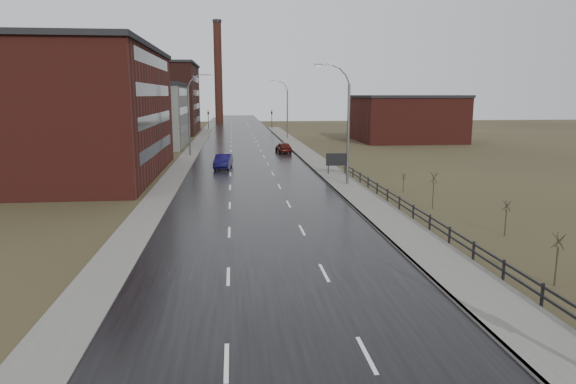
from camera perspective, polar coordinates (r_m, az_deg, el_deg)
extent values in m
cube|color=black|center=(71.80, -4.54, 3.91)|extent=(14.00, 300.00, 0.06)
cube|color=#595651|center=(48.20, 6.61, 0.60)|extent=(3.20, 180.00, 0.18)
cube|color=slate|center=(47.89, 4.84, 0.57)|extent=(0.16, 180.00, 0.18)
cube|color=#595651|center=(72.04, -11.09, 3.79)|extent=(2.40, 260.00, 0.12)
cube|color=#471914|center=(59.44, -25.06, 7.79)|extent=(22.00, 28.00, 13.00)
cube|color=black|center=(59.60, -25.59, 14.27)|extent=(22.44, 28.56, 0.50)
cube|color=black|center=(57.11, -14.27, 4.86)|extent=(0.06, 22.40, 1.20)
cube|color=black|center=(56.90, -14.41, 7.87)|extent=(0.06, 22.40, 1.20)
cube|color=black|center=(56.85, -14.56, 10.89)|extent=(0.06, 22.40, 1.20)
cube|color=black|center=(56.96, -14.70, 13.90)|extent=(0.06, 22.40, 1.20)
cube|color=slate|center=(90.77, -16.48, 8.07)|extent=(16.00, 20.00, 10.00)
cube|color=black|center=(90.72, -16.65, 11.38)|extent=(16.32, 20.40, 0.50)
cube|color=black|center=(89.81, -11.36, 7.00)|extent=(0.06, 16.00, 1.20)
cube|color=black|center=(89.67, -11.43, 8.91)|extent=(0.06, 16.00, 1.20)
cube|color=black|center=(89.64, -11.50, 10.83)|extent=(0.06, 16.00, 1.20)
cube|color=#331611|center=(121.12, -16.38, 9.82)|extent=(26.00, 24.00, 15.00)
cube|color=black|center=(121.30, -16.58, 13.47)|extent=(26.52, 24.48, 0.50)
cube|color=black|center=(119.67, -10.09, 7.92)|extent=(0.06, 19.20, 1.20)
cube|color=black|center=(119.57, -10.13, 9.35)|extent=(0.06, 19.20, 1.20)
cube|color=black|center=(119.55, -10.18, 10.79)|extent=(0.06, 19.20, 1.20)
cube|color=black|center=(119.60, -10.23, 12.23)|extent=(0.06, 19.20, 1.20)
cube|color=#471914|center=(98.79, 13.06, 7.83)|extent=(18.00, 16.00, 8.00)
cube|color=black|center=(98.69, 13.16, 10.30)|extent=(18.36, 16.32, 0.50)
cylinder|color=#331611|center=(161.46, -7.76, 12.93)|extent=(2.40, 2.40, 30.00)
cylinder|color=black|center=(162.79, -7.90, 18.31)|extent=(2.70, 2.70, 0.80)
cylinder|color=slate|center=(48.63, 6.70, 6.22)|extent=(0.24, 0.24, 9.50)
cylinder|color=slate|center=(48.46, 6.64, 12.31)|extent=(0.51, 0.14, 0.98)
cylinder|color=slate|center=(48.39, 6.09, 13.17)|extent=(0.81, 0.14, 0.81)
cylinder|color=slate|center=(48.27, 5.25, 13.76)|extent=(0.98, 0.14, 0.51)
cylinder|color=slate|center=(48.12, 4.24, 13.98)|extent=(1.01, 0.14, 0.14)
cube|color=slate|center=(48.00, 3.41, 13.94)|extent=(0.70, 0.28, 0.18)
cube|color=silver|center=(47.99, 3.41, 13.82)|extent=(0.50, 0.20, 0.04)
cylinder|color=slate|center=(73.62, -10.93, 7.60)|extent=(0.24, 0.24, 9.50)
cylinder|color=slate|center=(73.52, -10.94, 11.62)|extent=(0.51, 0.14, 0.98)
cylinder|color=slate|center=(73.50, -10.58, 12.19)|extent=(0.81, 0.14, 0.81)
cylinder|color=slate|center=(73.47, -10.03, 12.58)|extent=(0.98, 0.14, 0.51)
cylinder|color=slate|center=(73.43, -9.36, 12.73)|extent=(1.01, 0.14, 0.14)
cube|color=slate|center=(73.39, -8.81, 12.71)|extent=(0.70, 0.28, 0.18)
cube|color=silver|center=(73.39, -8.81, 12.63)|extent=(0.50, 0.20, 0.04)
cylinder|color=slate|center=(101.91, -0.07, 8.61)|extent=(0.24, 0.24, 9.50)
cylinder|color=slate|center=(101.83, -0.17, 11.51)|extent=(0.51, 0.14, 0.98)
cylinder|color=slate|center=(101.80, -0.44, 11.91)|extent=(0.81, 0.14, 0.81)
cylinder|color=slate|center=(101.74, -0.85, 12.18)|extent=(0.98, 0.14, 0.51)
cylinder|color=slate|center=(101.67, -1.33, 12.27)|extent=(1.01, 0.14, 0.14)
cube|color=slate|center=(101.61, -1.73, 12.24)|extent=(0.70, 0.28, 0.18)
cube|color=silver|center=(101.61, -1.73, 12.18)|extent=(0.50, 0.20, 0.04)
cube|color=black|center=(23.39, 26.39, -10.31)|extent=(0.10, 0.10, 1.10)
cube|color=black|center=(25.80, 22.83, -8.09)|extent=(0.10, 0.10, 1.10)
cube|color=black|center=(28.33, 19.91, -6.24)|extent=(0.10, 0.10, 1.10)
cube|color=black|center=(30.94, 17.50, -4.68)|extent=(0.10, 0.10, 1.10)
cube|color=black|center=(33.61, 15.47, -3.36)|extent=(0.10, 0.10, 1.10)
cube|color=black|center=(36.34, 13.75, -2.23)|extent=(0.10, 0.10, 1.10)
cube|color=black|center=(39.10, 12.27, -1.26)|extent=(0.10, 0.10, 1.10)
cube|color=black|center=(41.90, 10.99, -0.42)|extent=(0.10, 0.10, 1.10)
cube|color=black|center=(44.73, 9.87, 0.32)|extent=(0.10, 0.10, 1.10)
cube|color=black|center=(47.57, 8.89, 0.97)|extent=(0.10, 0.10, 1.10)
cube|color=black|center=(50.43, 8.01, 1.54)|extent=(0.10, 0.10, 1.10)
cube|color=black|center=(53.31, 7.23, 2.06)|extent=(0.10, 0.10, 1.10)
cube|color=black|center=(56.20, 6.53, 2.52)|extent=(0.10, 0.10, 1.10)
cube|color=black|center=(33.07, 15.82, -2.89)|extent=(0.08, 53.00, 0.10)
cube|color=black|center=(33.16, 15.78, -3.56)|extent=(0.08, 53.00, 0.10)
cylinder|color=#382D23|center=(26.26, 27.65, -7.35)|extent=(0.08, 0.08, 1.82)
cylinder|color=#382D23|center=(25.97, 27.97, -4.86)|extent=(0.04, 0.61, 0.72)
cylinder|color=#382D23|center=(25.99, 27.85, -4.83)|extent=(0.58, 0.23, 0.73)
cylinder|color=#382D23|center=(25.94, 27.77, -4.85)|extent=(0.35, 0.52, 0.73)
cylinder|color=#382D23|center=(25.90, 27.84, -4.89)|extent=(0.35, 0.52, 0.73)
cylinder|color=#382D23|center=(25.91, 27.96, -4.89)|extent=(0.58, 0.23, 0.73)
cylinder|color=#382D23|center=(34.10, 23.02, -3.17)|extent=(0.08, 0.08, 1.64)
cylinder|color=#382D23|center=(33.90, 23.23, -1.42)|extent=(0.04, 0.56, 0.65)
cylinder|color=#382D23|center=(33.92, 23.14, -1.40)|extent=(0.53, 0.21, 0.66)
cylinder|color=#382D23|center=(33.88, 23.07, -1.41)|extent=(0.32, 0.47, 0.67)
cylinder|color=#382D23|center=(33.83, 23.12, -1.43)|extent=(0.32, 0.47, 0.67)
cylinder|color=#382D23|center=(33.84, 23.21, -1.43)|extent=(0.53, 0.21, 0.66)
cylinder|color=#382D23|center=(40.23, 15.82, -0.37)|extent=(0.08, 0.08, 2.09)
cylinder|color=#382D23|center=(40.02, 15.98, 1.54)|extent=(0.04, 0.70, 0.82)
cylinder|color=#382D23|center=(40.05, 15.91, 1.55)|extent=(0.66, 0.26, 0.83)
cylinder|color=#382D23|center=(40.01, 15.85, 1.55)|extent=(0.39, 0.59, 0.84)
cylinder|color=#382D23|center=(39.96, 15.88, 1.53)|extent=(0.39, 0.59, 0.84)
cylinder|color=#382D23|center=(39.96, 15.96, 1.53)|extent=(0.66, 0.26, 0.83)
cylinder|color=#382D23|center=(46.57, 12.70, 0.72)|extent=(0.08, 0.08, 1.25)
cylinder|color=#382D23|center=(46.46, 12.80, 1.70)|extent=(0.04, 0.43, 0.50)
cylinder|color=#382D23|center=(46.49, 12.74, 1.71)|extent=(0.41, 0.17, 0.51)
cylinder|color=#382D23|center=(46.46, 12.68, 1.71)|extent=(0.25, 0.36, 0.51)
cylinder|color=#382D23|center=(46.40, 12.70, 1.70)|extent=(0.25, 0.36, 0.51)
cylinder|color=#382D23|center=(46.40, 12.77, 1.69)|extent=(0.41, 0.17, 0.51)
cube|color=black|center=(55.27, 4.50, 2.78)|extent=(0.10, 0.10, 1.80)
cube|color=black|center=(55.63, 6.36, 2.80)|extent=(0.10, 0.10, 1.80)
cube|color=silver|center=(55.29, 5.46, 3.63)|extent=(2.30, 0.08, 1.24)
cube|color=black|center=(55.24, 5.47, 3.62)|extent=(2.40, 0.04, 1.34)
cylinder|color=black|center=(131.55, -8.85, 8.02)|extent=(0.16, 0.16, 5.20)
imported|color=black|center=(131.47, -8.87, 8.96)|extent=(0.58, 2.73, 1.10)
sphere|color=#FF190C|center=(131.31, -8.88, 9.08)|extent=(0.18, 0.18, 0.18)
cylinder|color=black|center=(131.78, -1.81, 8.14)|extent=(0.16, 0.16, 5.20)
imported|color=black|center=(131.70, -1.82, 9.08)|extent=(0.58, 2.73, 1.10)
sphere|color=#FF190C|center=(131.55, -1.81, 9.21)|extent=(0.18, 0.18, 0.18)
imported|color=#0F0B38|center=(60.74, -7.21, 3.37)|extent=(2.30, 5.17, 1.65)
imported|color=#420E0B|center=(76.48, -0.51, 4.94)|extent=(2.35, 4.86, 1.60)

